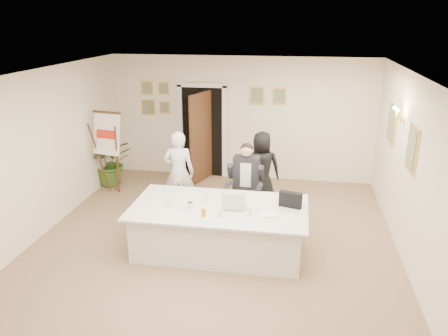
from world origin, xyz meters
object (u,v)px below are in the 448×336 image
oj_glass (204,213)px  steel_jug (190,206)px  seated_man (246,183)px  laptop (235,199)px  standing_man (179,172)px  conference_table (219,228)px  flip_chart (111,156)px  potted_palm (111,162)px  standing_woman (262,168)px  laptop_bag (290,200)px  paper_stack (269,215)px

oj_glass → steel_jug: size_ratio=1.18×
seated_man → laptop: (-0.03, -1.16, 0.17)m
laptop → standing_man: bearing=129.5°
conference_table → flip_chart: bearing=142.6°
oj_glass → potted_palm: bearing=133.3°
steel_jug → oj_glass: bearing=-42.8°
standing_woman → steel_jug: size_ratio=13.60×
laptop → conference_table: bearing=179.2°
laptop_bag → steel_jug: (-1.53, -0.34, -0.07)m
laptop → oj_glass: bearing=-136.5°
standing_woman → conference_table: bearing=66.3°
laptop → potted_palm: bearing=137.9°
flip_chart → laptop_bag: flip_chart is taller
laptop → laptop_bag: laptop is taller
oj_glass → seated_man: bearing=74.8°
potted_palm → seated_man: bearing=-22.6°
potted_palm → laptop: 4.06m
standing_man → oj_glass: (0.87, -1.79, 0.04)m
potted_palm → paper_stack: 4.62m
oj_glass → flip_chart: bearing=135.7°
flip_chart → paper_stack: flip_chart is taller
standing_woman → potted_palm: 3.46m
standing_man → laptop: 1.86m
flip_chart → oj_glass: (2.54, -2.48, 0.03)m
conference_table → standing_woman: bearing=76.3°
standing_woman → potted_palm: (-3.42, 0.50, -0.22)m
standing_man → paper_stack: standing_man is taller
paper_stack → standing_woman: bearing=97.9°
oj_glass → laptop: bearing=47.3°
oj_glass → laptop_bag: bearing=25.2°
seated_man → standing_man: bearing=-176.8°
standing_woman → paper_stack: (0.31, -2.21, 0.04)m
conference_table → seated_man: seated_man is taller
seated_man → steel_jug: bearing=-106.3°
standing_woman → flip_chart: bearing=-10.9°
laptop → oj_glass: laptop is taller
steel_jug → standing_man: bearing=111.3°
paper_stack → laptop_bag: bearing=50.3°
flip_chart → oj_glass: bearing=-44.3°
flip_chart → paper_stack: size_ratio=6.48×
seated_man → laptop: 1.17m
potted_palm → paper_stack: size_ratio=3.90×
laptop → laptop_bag: bearing=6.4°
seated_man → steel_jug: seated_man is taller
conference_table → steel_jug: 0.63m
laptop_bag → seated_man: bearing=144.1°
oj_glass → steel_jug: (-0.27, 0.25, -0.01)m
seated_man → standing_man: 1.32m
steel_jug → seated_man: bearing=62.3°
standing_woman → steel_jug: standing_woman is taller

